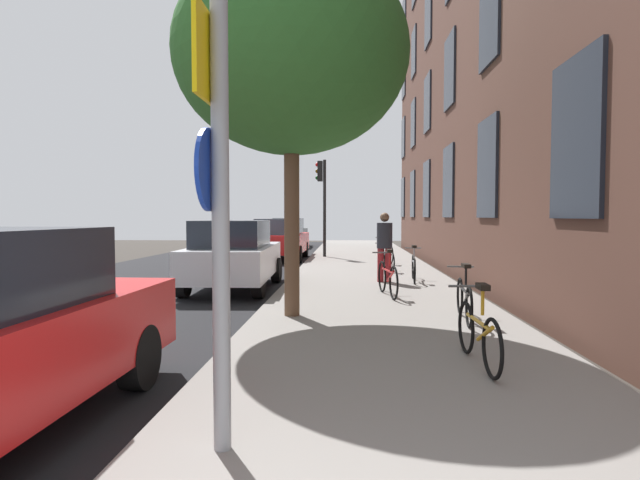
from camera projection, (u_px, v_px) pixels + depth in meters
name	position (u px, v px, depth m)	size (l,w,h in m)	color
ground_plane	(252.00, 273.00, 15.76)	(41.80, 41.80, 0.00)	#332D28
road_asphalt	(185.00, 272.00, 15.88)	(7.00, 38.00, 0.01)	black
sidewalk	(367.00, 271.00, 15.56)	(4.20, 38.00, 0.12)	gray
building_facade	(460.00, 38.00, 14.61)	(0.56, 27.00, 13.56)	#513328
sign_post	(217.00, 177.00, 3.46)	(0.16, 0.60, 3.36)	gray
traffic_light	(322.00, 191.00, 20.42)	(0.43, 0.24, 3.85)	black
tree_near	(291.00, 55.00, 8.13)	(3.72, 3.72, 5.75)	brown
bicycle_0	(478.00, 333.00, 5.51)	(0.42, 1.58, 0.90)	black
bicycle_1	(464.00, 298.00, 7.88)	(0.42, 1.66, 0.89)	black
bicycle_2	(388.00, 278.00, 10.33)	(0.43, 1.69, 0.95)	black
bicycle_3	(414.00, 267.00, 12.68)	(0.42, 1.68, 0.90)	black
bicycle_4	(387.00, 259.00, 15.10)	(0.50, 1.56, 0.90)	black
bicycle_5	(386.00, 252.00, 17.49)	(0.52, 1.70, 0.98)	black
pedestrian_0	(385.00, 242.00, 12.53)	(0.49, 0.49, 1.69)	maroon
car_1	(234.00, 254.00, 11.99)	(1.92, 4.17, 1.62)	silver
car_2	(280.00, 239.00, 20.30)	(1.94, 4.45, 1.62)	red
car_3	(289.00, 232.00, 28.66)	(1.86, 3.93, 1.62)	black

